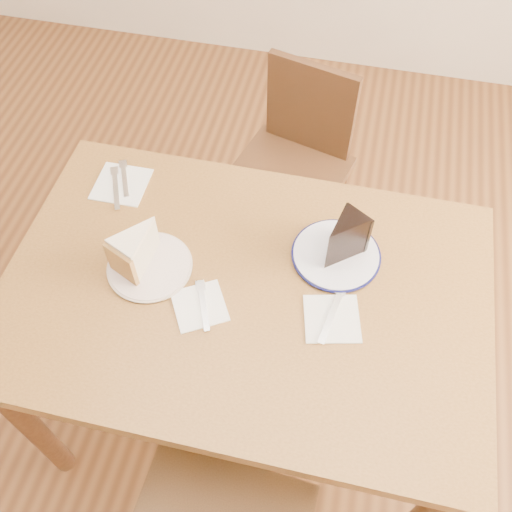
{
  "coord_description": "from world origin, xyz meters",
  "views": [
    {
      "loc": [
        0.19,
        -0.72,
        1.94
      ],
      "look_at": [
        0.01,
        0.07,
        0.8
      ],
      "focal_mm": 40.0,
      "sensor_mm": 36.0,
      "label": 1
    }
  ],
  "objects_px": {
    "plate_cream": "(150,266)",
    "chocolate_cake": "(341,242)",
    "table": "(245,309)",
    "carrot_cake": "(141,247)",
    "plate_navy": "(336,255)",
    "chair_far": "(293,164)"
  },
  "relations": [
    {
      "from": "chair_far",
      "to": "plate_cream",
      "type": "bearing_deg",
      "value": 87.09
    },
    {
      "from": "chocolate_cake",
      "to": "carrot_cake",
      "type": "bearing_deg",
      "value": 45.76
    },
    {
      "from": "table",
      "to": "carrot_cake",
      "type": "height_order",
      "value": "carrot_cake"
    },
    {
      "from": "table",
      "to": "chair_far",
      "type": "distance_m",
      "value": 0.78
    },
    {
      "from": "table",
      "to": "chocolate_cake",
      "type": "distance_m",
      "value": 0.31
    },
    {
      "from": "table",
      "to": "carrot_cake",
      "type": "distance_m",
      "value": 0.31
    },
    {
      "from": "table",
      "to": "plate_cream",
      "type": "relative_size",
      "value": 5.86
    },
    {
      "from": "table",
      "to": "chair_far",
      "type": "bearing_deg",
      "value": 90.22
    },
    {
      "from": "table",
      "to": "plate_navy",
      "type": "relative_size",
      "value": 5.51
    },
    {
      "from": "plate_cream",
      "to": "chocolate_cake",
      "type": "xyz_separation_m",
      "value": [
        0.46,
        0.13,
        0.06
      ]
    },
    {
      "from": "carrot_cake",
      "to": "chair_far",
      "type": "bearing_deg",
      "value": 94.77
    },
    {
      "from": "plate_navy",
      "to": "table",
      "type": "bearing_deg",
      "value": -144.59
    },
    {
      "from": "chair_far",
      "to": "plate_navy",
      "type": "height_order",
      "value": "chair_far"
    },
    {
      "from": "chair_far",
      "to": "plate_navy",
      "type": "xyz_separation_m",
      "value": [
        0.21,
        -0.6,
        0.32
      ]
    },
    {
      "from": "plate_navy",
      "to": "plate_cream",
      "type": "bearing_deg",
      "value": -162.82
    },
    {
      "from": "chocolate_cake",
      "to": "table",
      "type": "bearing_deg",
      "value": 65.67
    },
    {
      "from": "carrot_cake",
      "to": "plate_cream",
      "type": "bearing_deg",
      "value": -13.57
    },
    {
      "from": "carrot_cake",
      "to": "chocolate_cake",
      "type": "distance_m",
      "value": 0.49
    },
    {
      "from": "table",
      "to": "plate_navy",
      "type": "distance_m",
      "value": 0.27
    },
    {
      "from": "table",
      "to": "plate_navy",
      "type": "xyz_separation_m",
      "value": [
        0.21,
        0.15,
        0.1
      ]
    },
    {
      "from": "chair_far",
      "to": "chocolate_cake",
      "type": "relative_size",
      "value": 6.78
    },
    {
      "from": "chair_far",
      "to": "carrot_cake",
      "type": "bearing_deg",
      "value": 85.2
    }
  ]
}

